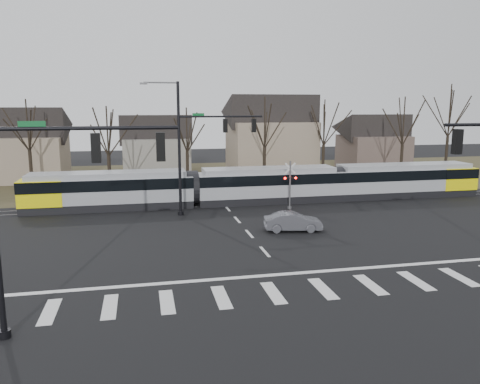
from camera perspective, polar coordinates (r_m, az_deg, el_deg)
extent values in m
plane|color=black|center=(25.72, 4.21, -8.60)|extent=(140.00, 140.00, 0.00)
cube|color=#38331E|center=(56.39, -4.85, 1.82)|extent=(140.00, 28.00, 0.01)
cube|color=silver|center=(21.43, -22.18, -13.35)|extent=(0.60, 2.60, 0.01)
cube|color=silver|center=(21.12, -15.59, -13.30)|extent=(0.60, 2.60, 0.01)
cube|color=silver|center=(21.08, -8.90, -13.07)|extent=(0.60, 2.60, 0.01)
cube|color=silver|center=(21.32, -2.28, -12.68)|extent=(0.60, 2.60, 0.01)
cube|color=silver|center=(21.81, 4.09, -12.15)|extent=(0.60, 2.60, 0.01)
cube|color=silver|center=(22.55, 10.08, -11.51)|extent=(0.60, 2.60, 0.01)
cube|color=silver|center=(23.52, 15.61, -10.81)|extent=(0.60, 2.60, 0.01)
cube|color=silver|center=(24.68, 20.64, -10.08)|extent=(0.60, 2.60, 0.01)
cube|color=silver|center=(26.01, 25.17, -9.36)|extent=(0.60, 2.60, 0.01)
cube|color=silver|center=(24.10, 5.41, -9.94)|extent=(28.00, 0.35, 0.01)
cube|color=silver|center=(27.55, 3.04, -7.28)|extent=(0.18, 2.00, 0.01)
cube|color=silver|center=(31.27, 1.14, -5.11)|extent=(0.18, 2.00, 0.01)
cube|color=silver|center=(35.05, -0.34, -3.40)|extent=(0.18, 2.00, 0.01)
cube|color=silver|center=(38.87, -1.53, -2.03)|extent=(0.18, 2.00, 0.01)
cube|color=silver|center=(42.73, -2.50, -0.90)|extent=(0.18, 2.00, 0.01)
cube|color=silver|center=(46.61, -3.31, 0.04)|extent=(0.18, 2.00, 0.01)
cube|color=silver|center=(50.51, -4.00, 0.83)|extent=(0.18, 2.00, 0.01)
cube|color=silver|center=(54.43, -4.59, 1.52)|extent=(0.18, 2.00, 0.01)
cube|color=#59595E|center=(39.93, -1.82, -1.66)|extent=(90.00, 0.12, 0.06)
cube|color=#59595E|center=(41.28, -2.16, -1.27)|extent=(90.00, 0.12, 0.06)
cube|color=gray|center=(40.02, -15.68, 0.18)|extent=(13.67, 2.94, 3.07)
cube|color=black|center=(39.92, -15.72, 1.05)|extent=(13.69, 2.99, 0.89)
cube|color=#FFF107|center=(40.68, -22.94, 0.03)|extent=(3.37, 3.01, 2.05)
cube|color=gray|center=(41.40, 3.54, 0.88)|extent=(12.62, 2.94, 3.07)
cube|color=black|center=(41.31, 3.55, 1.72)|extent=(12.64, 2.99, 0.89)
cube|color=gray|center=(46.64, 19.31, 1.38)|extent=(13.67, 2.94, 3.07)
cube|color=black|center=(46.55, 19.36, 2.13)|extent=(13.69, 2.99, 0.89)
cube|color=#FFF107|center=(49.48, 24.43, 1.63)|extent=(3.37, 3.01, 2.05)
imported|color=#4F4F56|center=(32.03, 6.46, -3.61)|extent=(2.61, 4.35, 1.29)
cylinder|color=black|center=(19.86, -26.76, -15.18)|extent=(0.44, 0.44, 0.30)
cylinder|color=black|center=(17.46, -18.35, 7.39)|extent=(6.50, 0.14, 0.14)
cube|color=#0C5926|center=(17.73, -24.05, 7.55)|extent=(0.90, 0.03, 0.22)
cube|color=black|center=(17.48, -17.16, 5.16)|extent=(0.32, 0.32, 1.05)
sphere|color=#FF0C07|center=(17.45, -17.21, 6.23)|extent=(0.22, 0.22, 0.22)
cube|color=black|center=(17.42, -9.65, 5.45)|extent=(0.32, 0.32, 1.05)
sphere|color=#FF0C07|center=(17.39, -9.69, 6.54)|extent=(0.22, 0.22, 0.22)
cube|color=black|center=(21.72, 24.96, 5.58)|extent=(0.32, 0.32, 1.05)
sphere|color=#FF0C07|center=(21.70, 25.03, 6.45)|extent=(0.22, 0.22, 0.22)
cylinder|color=black|center=(36.10, -7.41, 5.12)|extent=(0.22, 0.22, 10.20)
cylinder|color=black|center=(36.88, -7.23, -2.56)|extent=(0.44, 0.44, 0.30)
cylinder|color=black|center=(36.37, -2.33, 9.18)|extent=(6.50, 0.14, 0.14)
cube|color=#0C5926|center=(36.11, -5.11, 9.38)|extent=(0.90, 0.03, 0.22)
cube|color=black|center=(36.44, -1.81, 8.08)|extent=(0.32, 0.32, 1.05)
sphere|color=#FF0C07|center=(36.43, -1.82, 8.60)|extent=(0.22, 0.22, 0.22)
cube|color=black|center=(36.91, 1.70, 8.11)|extent=(0.32, 0.32, 1.05)
sphere|color=#FF0C07|center=(36.90, 1.70, 8.63)|extent=(0.22, 0.22, 0.22)
cube|color=#59595B|center=(35.88, -11.68, 12.83)|extent=(0.55, 0.22, 0.14)
cylinder|color=#59595B|center=(38.56, 6.11, 0.83)|extent=(0.14, 0.14, 4.00)
cylinder|color=#59595B|center=(38.92, 6.06, -1.93)|extent=(0.36, 0.36, 0.20)
cube|color=silver|center=(38.36, 6.15, 2.90)|extent=(0.95, 0.04, 0.95)
cube|color=silver|center=(38.36, 6.15, 2.90)|extent=(0.95, 0.04, 0.95)
cube|color=black|center=(38.47, 6.13, 1.71)|extent=(1.00, 0.10, 0.12)
sphere|color=#FF0C07|center=(38.26, 5.52, 1.68)|extent=(0.18, 0.18, 0.18)
sphere|color=#FF0C07|center=(38.54, 6.80, 1.71)|extent=(0.18, 0.18, 0.18)
cube|color=gray|center=(59.12, -24.80, 3.74)|extent=(9.00, 8.00, 5.00)
cube|color=gray|center=(59.69, -10.15, 4.34)|extent=(8.00, 7.00, 4.50)
cube|color=gray|center=(58.75, 3.76, 5.37)|extent=(10.00, 8.00, 6.50)
cube|color=brown|center=(66.28, 15.89, 4.69)|extent=(8.00, 7.00, 4.50)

